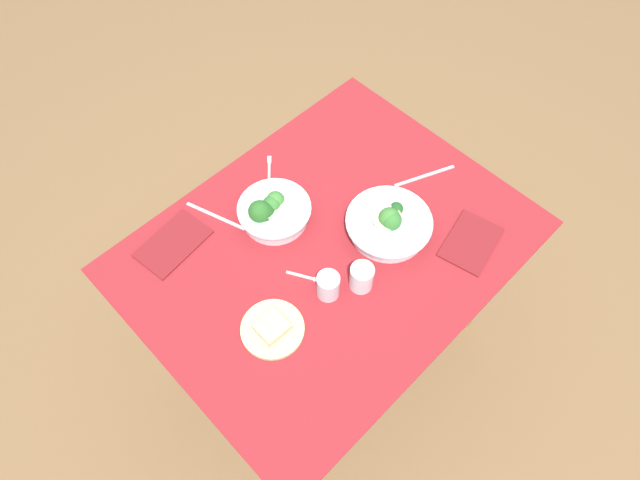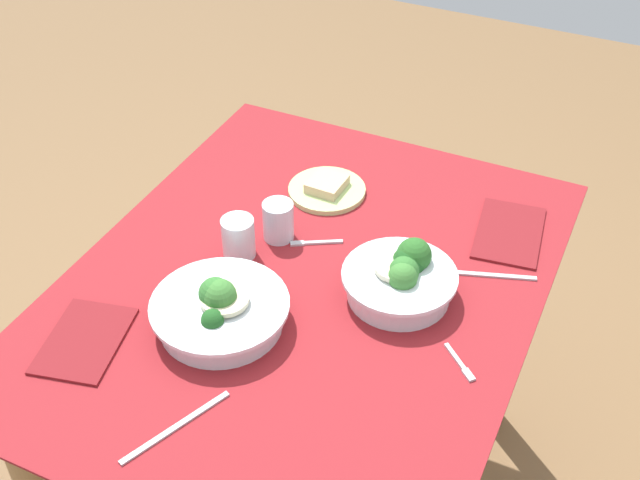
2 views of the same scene
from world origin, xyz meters
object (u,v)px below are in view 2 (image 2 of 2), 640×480
Objects in this scene: broccoli_bowl_far at (220,311)px; napkin_folded_lower at (509,233)px; fork_by_near_bowl at (460,364)px; bread_side_plate at (327,189)px; napkin_folded_upper at (84,340)px; table_knife_right at (483,275)px; table_knife_left at (176,427)px; broccoli_bowl_near at (402,278)px; water_glass_center at (278,221)px; water_glass_side at (238,238)px; fork_by_far_bowl at (314,243)px.

napkin_folded_lower is (0.49, -0.41, -0.03)m from broccoli_bowl_far.
broccoli_bowl_far is 0.44m from fork_by_near_bowl.
bread_side_plate is 0.90× the size of napkin_folded_upper.
fork_by_near_bowl is 0.37× the size of table_knife_right.
broccoli_bowl_near is at bearing -2.92° from table_knife_left.
fork_by_near_bowl is at bearing -26.44° from table_knife_left.
table_knife_left is 0.81m from napkin_folded_lower.
water_glass_center is 0.49m from fork_by_near_bowl.
water_glass_side is at bearing 165.06° from bread_side_plate.
water_glass_center is at bearing 78.95° from broccoli_bowl_near.
bread_side_plate reaches higher than fork_by_far_bowl.
water_glass_side is at bearing 8.25° from fork_by_far_bowl.
napkin_folded_upper is 0.88m from napkin_folded_lower.
napkin_folded_upper reaches higher than table_knife_left.
bread_side_plate is 0.19m from water_glass_center.
table_knife_right is at bearing -8.51° from table_knife_left.
broccoli_bowl_near is at bearing 133.32° from fork_by_far_bowl.
water_glass_side reaches higher than fork_by_near_bowl.
fork_by_near_bowl is 0.40× the size of napkin_folded_upper.
water_glass_side is 0.45m from table_knife_left.
table_knife_right is at bearing -81.59° from water_glass_center.
bread_side_plate is at bearing 93.86° from napkin_folded_lower.
napkin_folded_lower is at bearing -179.75° from fork_by_far_bowl.
napkin_folded_upper is at bearing -117.34° from fork_by_near_bowl.
napkin_folded_upper is at bearing 135.76° from napkin_folded_lower.
broccoli_bowl_near reaches higher than napkin_folded_upper.
fork_by_far_bowl is at bearing -164.90° from fork_by_near_bowl.
table_knife_right is at bearing -107.26° from bread_side_plate.
broccoli_bowl_far is at bearing -158.38° from table_knife_right.
table_knife_left is (-0.52, 0.00, -0.00)m from fork_by_far_bowl.
broccoli_bowl_far is at bearing -54.55° from napkin_folded_upper.
table_knife_left is at bearing -167.21° from broccoli_bowl_far.
table_knife_right is at bearing -51.47° from napkin_folded_upper.
table_knife_right is 1.00× the size of napkin_folded_lower.
broccoli_bowl_near is 0.18m from table_knife_right.
bread_side_plate is at bearing -0.50° from broccoli_bowl_far.
water_glass_center is (-0.19, 0.03, 0.03)m from bread_side_plate.
napkin_folded_upper is (-0.43, 0.26, 0.00)m from fork_by_far_bowl.
water_glass_center is at bearing -23.36° from napkin_folded_upper.
table_knife_left is (-0.33, 0.38, -0.00)m from fork_by_near_bowl.
fork_by_far_bowl is 0.48× the size of napkin_folded_lower.
broccoli_bowl_near is 2.55× the size of water_glass_side.
broccoli_bowl_near is 0.31m from napkin_folded_lower.
fork_by_far_bowl and table_knife_left have the same top height.
water_glass_center reaches higher than fork_by_far_bowl.
napkin_folded_lower is at bearing 135.15° from fork_by_near_bowl.
water_glass_side is 0.36m from napkin_folded_upper.
fork_by_near_bowl is at bearing -101.29° from table_knife_right.
bread_side_plate is 0.56m from fork_by_near_bowl.
fork_by_near_bowl is at bearing -128.36° from broccoli_bowl_near.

